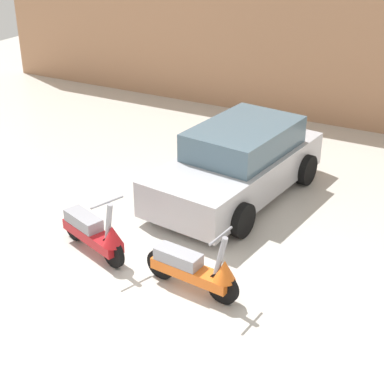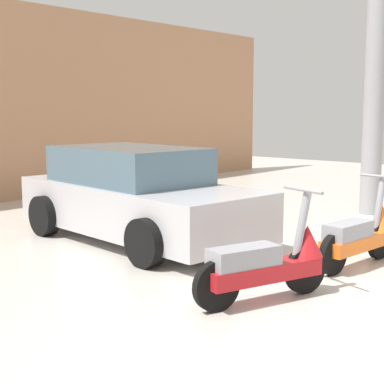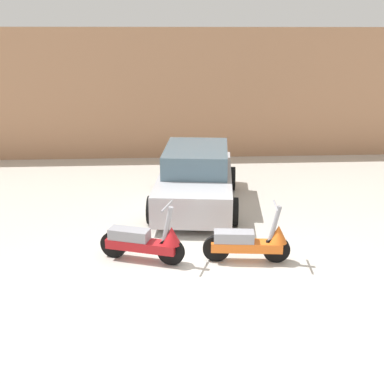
{
  "view_description": "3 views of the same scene",
  "coord_description": "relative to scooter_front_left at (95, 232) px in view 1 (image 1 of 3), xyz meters",
  "views": [
    {
      "loc": [
        4.17,
        -5.41,
        5.2
      ],
      "look_at": [
        0.11,
        2.06,
        0.91
      ],
      "focal_mm": 55.0,
      "sensor_mm": 36.0,
      "label": 1
    },
    {
      "loc": [
        -5.95,
        -2.21,
        1.94
      ],
      "look_at": [
        -0.29,
        2.62,
        0.88
      ],
      "focal_mm": 55.0,
      "sensor_mm": 36.0,
      "label": 2
    },
    {
      "loc": [
        -0.68,
        -7.04,
        3.95
      ],
      "look_at": [
        -0.14,
        2.12,
        0.92
      ],
      "focal_mm": 45.0,
      "sensor_mm": 36.0,
      "label": 3
    }
  ],
  "objects": [
    {
      "name": "car_rear_left",
      "position": [
        1.12,
        3.05,
        0.26
      ],
      "size": [
        2.31,
        4.21,
        1.37
      ],
      "rotation": [
        0.0,
        0.0,
        -1.69
      ],
      "color": "#B7B7BC",
      "rests_on": "ground_plane"
    },
    {
      "name": "scooter_front_right",
      "position": [
        1.89,
        -0.12,
        -0.01
      ],
      "size": [
        1.58,
        0.57,
        1.1
      ],
      "rotation": [
        0.0,
        0.0,
        -0.1
      ],
      "color": "black",
      "rests_on": "ground_plane"
    },
    {
      "name": "wall_back",
      "position": [
        1.06,
        7.77,
        1.68
      ],
      "size": [
        19.6,
        0.12,
        4.15
      ],
      "primitive_type": "cube",
      "color": "tan",
      "rests_on": "ground_plane"
    },
    {
      "name": "ground_plane",
      "position": [
        1.06,
        -0.94,
        -0.4
      ],
      "size": [
        28.0,
        28.0,
        0.0
      ],
      "primitive_type": "plane",
      "color": "beige"
    },
    {
      "name": "scooter_front_left",
      "position": [
        0.0,
        0.0,
        0.0
      ],
      "size": [
        1.55,
        0.8,
        1.12
      ],
      "rotation": [
        0.0,
        0.0,
        -0.33
      ],
      "color": "black",
      "rests_on": "ground_plane"
    }
  ]
}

